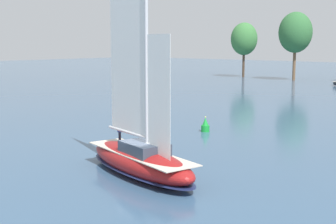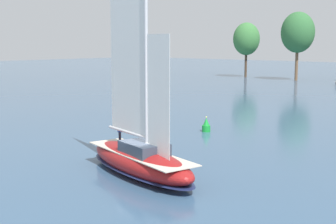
% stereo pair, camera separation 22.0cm
% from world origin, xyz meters
% --- Properties ---
extents(ground_plane, '(400.00, 400.00, 0.00)m').
position_xyz_m(ground_plane, '(0.00, 0.00, 0.00)').
color(ground_plane, '#385675').
extents(tree_shore_left, '(7.05, 7.05, 14.52)m').
position_xyz_m(tree_shore_left, '(-44.30, 86.24, 10.16)').
color(tree_shore_left, '#4C3828').
rests_on(tree_shore_left, ground).
extents(tree_shore_center, '(8.06, 8.06, 16.60)m').
position_xyz_m(tree_shore_center, '(-29.06, 84.78, 11.62)').
color(tree_shore_center, brown).
rests_on(tree_shore_center, ground).
extents(sailboat_main, '(12.30, 6.15, 16.27)m').
position_xyz_m(sailboat_main, '(0.02, -0.01, 1.25)').
color(sailboat_main, maroon).
rests_on(sailboat_main, ground).
extents(channel_buoy, '(0.87, 0.87, 1.61)m').
position_xyz_m(channel_buoy, '(-6.06, 16.08, 0.62)').
color(channel_buoy, green).
rests_on(channel_buoy, ground).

